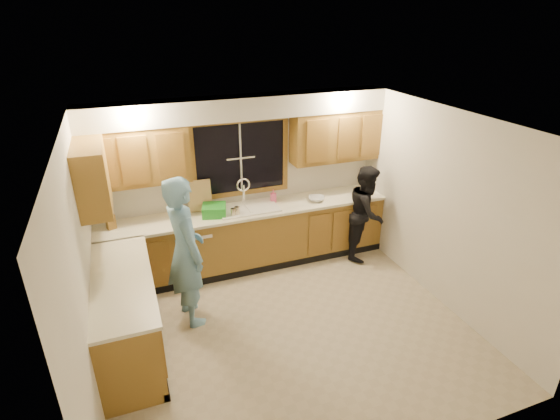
{
  "coord_description": "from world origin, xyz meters",
  "views": [
    {
      "loc": [
        -1.58,
        -3.92,
        3.52
      ],
      "look_at": [
        0.14,
        0.65,
        1.29
      ],
      "focal_mm": 28.0,
      "sensor_mm": 36.0,
      "label": 1
    }
  ],
  "objects_px": {
    "stove": "(129,349)",
    "man": "(186,252)",
    "woman": "(366,212)",
    "dish_crate": "(214,210)",
    "dishwasher": "(192,250)",
    "soap_bottle": "(273,196)",
    "bowl": "(316,199)",
    "sink": "(248,212)",
    "knife_block": "(111,222)"
  },
  "relations": [
    {
      "from": "bowl",
      "to": "knife_block",
      "type": "bearing_deg",
      "value": 177.93
    },
    {
      "from": "dishwasher",
      "to": "dish_crate",
      "type": "distance_m",
      "value": 0.68
    },
    {
      "from": "man",
      "to": "knife_block",
      "type": "distance_m",
      "value": 1.27
    },
    {
      "from": "knife_block",
      "to": "dish_crate",
      "type": "distance_m",
      "value": 1.36
    },
    {
      "from": "woman",
      "to": "dish_crate",
      "type": "bearing_deg",
      "value": 123.54
    },
    {
      "from": "man",
      "to": "knife_block",
      "type": "height_order",
      "value": "man"
    },
    {
      "from": "knife_block",
      "to": "dishwasher",
      "type": "bearing_deg",
      "value": -23.81
    },
    {
      "from": "sink",
      "to": "soap_bottle",
      "type": "relative_size",
      "value": 4.5
    },
    {
      "from": "bowl",
      "to": "dishwasher",
      "type": "bearing_deg",
      "value": 178.17
    },
    {
      "from": "sink",
      "to": "dish_crate",
      "type": "distance_m",
      "value": 0.51
    },
    {
      "from": "dishwasher",
      "to": "bowl",
      "type": "relative_size",
      "value": 3.4
    },
    {
      "from": "dishwasher",
      "to": "dish_crate",
      "type": "xyz_separation_m",
      "value": [
        0.35,
        -0.03,
        0.58
      ]
    },
    {
      "from": "sink",
      "to": "woman",
      "type": "bearing_deg",
      "value": -11.56
    },
    {
      "from": "knife_block",
      "to": "woman",
      "type": "bearing_deg",
      "value": -27.45
    },
    {
      "from": "soap_bottle",
      "to": "sink",
      "type": "bearing_deg",
      "value": -165.73
    },
    {
      "from": "woman",
      "to": "bowl",
      "type": "bearing_deg",
      "value": 109.76
    },
    {
      "from": "sink",
      "to": "dish_crate",
      "type": "height_order",
      "value": "sink"
    },
    {
      "from": "sink",
      "to": "stove",
      "type": "distance_m",
      "value": 2.6
    },
    {
      "from": "sink",
      "to": "soap_bottle",
      "type": "xyz_separation_m",
      "value": [
        0.43,
        0.11,
        0.15
      ]
    },
    {
      "from": "sink",
      "to": "bowl",
      "type": "bearing_deg",
      "value": -4.1
    },
    {
      "from": "man",
      "to": "bowl",
      "type": "bearing_deg",
      "value": -78.49
    },
    {
      "from": "man",
      "to": "dish_crate",
      "type": "relative_size",
      "value": 5.87
    },
    {
      "from": "knife_block",
      "to": "soap_bottle",
      "type": "height_order",
      "value": "knife_block"
    },
    {
      "from": "stove",
      "to": "man",
      "type": "bearing_deg",
      "value": 49.28
    },
    {
      "from": "sink",
      "to": "knife_block",
      "type": "relative_size",
      "value": 4.34
    },
    {
      "from": "woman",
      "to": "sink",
      "type": "bearing_deg",
      "value": 120.05
    },
    {
      "from": "sink",
      "to": "woman",
      "type": "height_order",
      "value": "woman"
    },
    {
      "from": "dishwasher",
      "to": "knife_block",
      "type": "distance_m",
      "value": 1.17
    },
    {
      "from": "dishwasher",
      "to": "soap_bottle",
      "type": "relative_size",
      "value": 4.29
    },
    {
      "from": "stove",
      "to": "soap_bottle",
      "type": "relative_size",
      "value": 4.71
    },
    {
      "from": "sink",
      "to": "knife_block",
      "type": "xyz_separation_m",
      "value": [
        -1.85,
        0.03,
        0.15
      ]
    },
    {
      "from": "man",
      "to": "bowl",
      "type": "height_order",
      "value": "man"
    },
    {
      "from": "sink",
      "to": "dish_crate",
      "type": "relative_size",
      "value": 2.68
    },
    {
      "from": "stove",
      "to": "man",
      "type": "height_order",
      "value": "man"
    },
    {
      "from": "stove",
      "to": "woman",
      "type": "distance_m",
      "value": 3.87
    },
    {
      "from": "knife_block",
      "to": "soap_bottle",
      "type": "xyz_separation_m",
      "value": [
        2.28,
        0.08,
        -0.0
      ]
    },
    {
      "from": "dishwasher",
      "to": "soap_bottle",
      "type": "distance_m",
      "value": 1.42
    },
    {
      "from": "stove",
      "to": "dish_crate",
      "type": "bearing_deg",
      "value": 53.85
    },
    {
      "from": "man",
      "to": "soap_bottle",
      "type": "relative_size",
      "value": 9.84
    },
    {
      "from": "stove",
      "to": "bowl",
      "type": "xyz_separation_m",
      "value": [
        2.85,
        1.75,
        0.5
      ]
    },
    {
      "from": "man",
      "to": "dish_crate",
      "type": "distance_m",
      "value": 1.07
    },
    {
      "from": "stove",
      "to": "knife_block",
      "type": "bearing_deg",
      "value": 91.54
    },
    {
      "from": "knife_block",
      "to": "bowl",
      "type": "distance_m",
      "value": 2.91
    },
    {
      "from": "dish_crate",
      "to": "man",
      "type": "bearing_deg",
      "value": -121.24
    },
    {
      "from": "dish_crate",
      "to": "sink",
      "type": "bearing_deg",
      "value": 4.64
    },
    {
      "from": "dishwasher",
      "to": "woman",
      "type": "distance_m",
      "value": 2.66
    },
    {
      "from": "woman",
      "to": "dishwasher",
      "type": "bearing_deg",
      "value": 124.07
    },
    {
      "from": "stove",
      "to": "soap_bottle",
      "type": "bearing_deg",
      "value": 40.92
    },
    {
      "from": "dishwasher",
      "to": "dish_crate",
      "type": "bearing_deg",
      "value": -4.15
    },
    {
      "from": "dishwasher",
      "to": "stove",
      "type": "relative_size",
      "value": 0.91
    }
  ]
}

